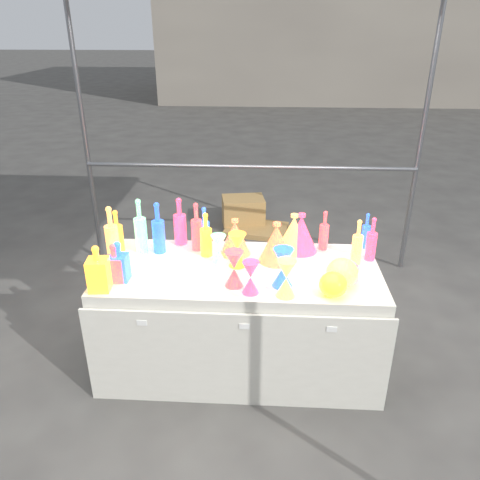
# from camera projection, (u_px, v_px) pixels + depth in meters

# --- Properties ---
(ground) EXTENTS (80.00, 80.00, 0.00)m
(ground) POSITION_uv_depth(u_px,v_px,m) (240.00, 360.00, 3.34)
(ground) COLOR #5C5A55
(ground) RESTS_ON ground
(display_table) EXTENTS (1.84, 0.83, 0.75)m
(display_table) POSITION_uv_depth(u_px,v_px,m) (240.00, 317.00, 3.17)
(display_table) COLOR silver
(display_table) RESTS_ON ground
(cardboard_box_closed) EXTENTS (0.53, 0.42, 0.35)m
(cardboard_box_closed) POSITION_uv_depth(u_px,v_px,m) (243.00, 212.00, 5.47)
(cardboard_box_closed) COLOR tan
(cardboard_box_closed) RESTS_ON ground
(cardboard_box_flat) EXTENTS (0.76, 0.61, 0.06)m
(cardboard_box_flat) POSITION_uv_depth(u_px,v_px,m) (256.00, 229.00, 5.38)
(cardboard_box_flat) COLOR tan
(cardboard_box_flat) RESTS_ON ground
(bottle_0) EXTENTS (0.10, 0.10, 0.30)m
(bottle_0) POSITION_uv_depth(u_px,v_px,m) (117.00, 231.00, 3.18)
(bottle_0) COLOR red
(bottle_0) RESTS_ON display_table
(bottle_1) EXTENTS (0.09, 0.09, 0.36)m
(bottle_1) POSITION_uv_depth(u_px,v_px,m) (158.00, 228.00, 3.16)
(bottle_1) COLOR #1B9453
(bottle_1) RESTS_ON display_table
(bottle_2) EXTENTS (0.08, 0.08, 0.34)m
(bottle_2) POSITION_uv_depth(u_px,v_px,m) (197.00, 227.00, 3.20)
(bottle_2) COLOR orange
(bottle_2) RESTS_ON display_table
(bottle_3) EXTENTS (0.12, 0.12, 0.34)m
(bottle_3) POSITION_uv_depth(u_px,v_px,m) (180.00, 221.00, 3.29)
(bottle_3) COLOR #2135C5
(bottle_3) RESTS_ON display_table
(bottle_4) EXTENTS (0.11, 0.11, 0.37)m
(bottle_4) POSITION_uv_depth(u_px,v_px,m) (111.00, 233.00, 3.06)
(bottle_4) COLOR #147D60
(bottle_4) RESTS_ON display_table
(bottle_5) EXTENTS (0.10, 0.10, 0.39)m
(bottle_5) POSITION_uv_depth(u_px,v_px,m) (140.00, 226.00, 3.16)
(bottle_5) COLOR #C5278D
(bottle_5) RESTS_ON display_table
(bottle_6) EXTENTS (0.10, 0.10, 0.31)m
(bottle_6) POSITION_uv_depth(u_px,v_px,m) (206.00, 234.00, 3.12)
(bottle_6) COLOR red
(bottle_6) RESTS_ON display_table
(bottle_7) EXTENTS (0.09, 0.09, 0.30)m
(bottle_7) POSITION_uv_depth(u_px,v_px,m) (204.00, 227.00, 3.24)
(bottle_7) COLOR #1B9453
(bottle_7) RESTS_ON display_table
(decanter_0) EXTENTS (0.13, 0.13, 0.29)m
(decanter_0) POSITION_uv_depth(u_px,v_px,m) (98.00, 268.00, 2.72)
(decanter_0) COLOR red
(decanter_0) RESTS_ON display_table
(decanter_1) EXTENTS (0.11, 0.11, 0.25)m
(decanter_1) POSITION_uv_depth(u_px,v_px,m) (115.00, 262.00, 2.82)
(decanter_1) COLOR orange
(decanter_1) RESTS_ON display_table
(decanter_2) EXTENTS (0.11, 0.11, 0.26)m
(decanter_2) POSITION_uv_depth(u_px,v_px,m) (119.00, 261.00, 2.83)
(decanter_2) COLOR #1B9453
(decanter_2) RESTS_ON display_table
(hourglass_0) EXTENTS (0.14, 0.14, 0.23)m
(hourglass_0) POSITION_uv_depth(u_px,v_px,m) (234.00, 269.00, 2.77)
(hourglass_0) COLOR orange
(hourglass_0) RESTS_ON display_table
(hourglass_1) EXTENTS (0.13, 0.13, 0.20)m
(hourglass_1) POSITION_uv_depth(u_px,v_px,m) (251.00, 277.00, 2.71)
(hourglass_1) COLOR #2135C5
(hourglass_1) RESTS_ON display_table
(hourglass_2) EXTENTS (0.14, 0.14, 0.23)m
(hourglass_2) POSITION_uv_depth(u_px,v_px,m) (286.00, 278.00, 2.67)
(hourglass_2) COLOR #147D60
(hourglass_2) RESTS_ON display_table
(hourglass_3) EXTENTS (0.11, 0.11, 0.20)m
(hourglass_3) POSITION_uv_depth(u_px,v_px,m) (219.00, 249.00, 3.04)
(hourglass_3) COLOR #C5278D
(hourglass_3) RESTS_ON display_table
(hourglass_4) EXTENTS (0.12, 0.12, 0.23)m
(hourglass_4) POSITION_uv_depth(u_px,v_px,m) (237.00, 250.00, 3.00)
(hourglass_4) COLOR red
(hourglass_4) RESTS_ON display_table
(hourglass_5) EXTENTS (0.13, 0.13, 0.25)m
(hourglass_5) POSITION_uv_depth(u_px,v_px,m) (283.00, 268.00, 2.77)
(hourglass_5) COLOR #1B9453
(hourglass_5) RESTS_ON display_table
(globe_0) EXTENTS (0.19, 0.19, 0.13)m
(globe_0) POSITION_uv_depth(u_px,v_px,m) (333.00, 286.00, 2.69)
(globe_0) COLOR red
(globe_0) RESTS_ON display_table
(globe_1) EXTENTS (0.20, 0.20, 0.15)m
(globe_1) POSITION_uv_depth(u_px,v_px,m) (342.00, 274.00, 2.79)
(globe_1) COLOR #147D60
(globe_1) RESTS_ON display_table
(globe_3) EXTENTS (0.18, 0.18, 0.12)m
(globe_3) POSITION_uv_depth(u_px,v_px,m) (346.00, 271.00, 2.86)
(globe_3) COLOR #2135C5
(globe_3) RESTS_ON display_table
(lampshade_0) EXTENTS (0.27, 0.27, 0.27)m
(lampshade_0) POSITION_uv_depth(u_px,v_px,m) (276.00, 242.00, 3.06)
(lampshade_0) COLOR yellow
(lampshade_0) RESTS_ON display_table
(lampshade_1) EXTENTS (0.28, 0.28, 0.25)m
(lampshade_1) POSITION_uv_depth(u_px,v_px,m) (235.00, 237.00, 3.16)
(lampshade_1) COLOR yellow
(lampshade_1) RESTS_ON display_table
(lampshade_2) EXTENTS (0.30, 0.30, 0.27)m
(lampshade_2) POSITION_uv_depth(u_px,v_px,m) (301.00, 232.00, 3.19)
(lampshade_2) COLOR #2135C5
(lampshade_2) RESTS_ON display_table
(lampshade_3) EXTENTS (0.27, 0.27, 0.27)m
(lampshade_3) POSITION_uv_depth(u_px,v_px,m) (294.00, 233.00, 3.20)
(lampshade_3) COLOR #147D60
(lampshade_3) RESTS_ON display_table
(bottle_8) EXTENTS (0.07, 0.07, 0.26)m
(bottle_8) POSITION_uv_depth(u_px,v_px,m) (366.00, 231.00, 3.24)
(bottle_8) COLOR #1B9453
(bottle_8) RESTS_ON display_table
(bottle_9) EXTENTS (0.07, 0.07, 0.28)m
(bottle_9) POSITION_uv_depth(u_px,v_px,m) (324.00, 230.00, 3.22)
(bottle_9) COLOR orange
(bottle_9) RESTS_ON display_table
(bottle_10) EXTENTS (0.08, 0.08, 0.30)m
(bottle_10) POSITION_uv_depth(u_px,v_px,m) (372.00, 239.00, 3.07)
(bottle_10) COLOR #2135C5
(bottle_10) RESTS_ON display_table
(bottle_11) EXTENTS (0.07, 0.07, 0.31)m
(bottle_11) POSITION_uv_depth(u_px,v_px,m) (357.00, 242.00, 3.02)
(bottle_11) COLOR #147D60
(bottle_11) RESTS_ON display_table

